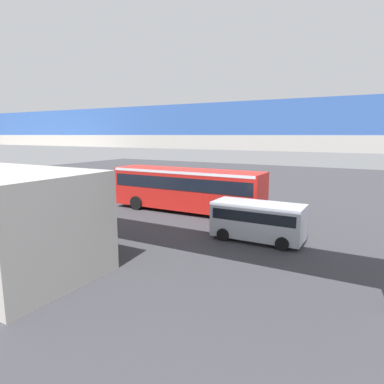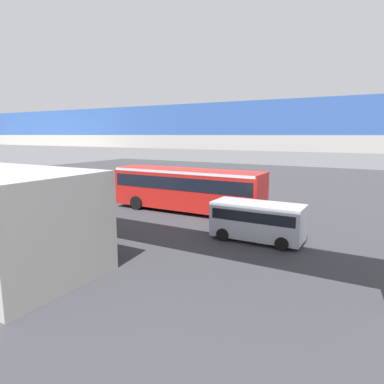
{
  "view_description": "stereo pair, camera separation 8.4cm",
  "coord_description": "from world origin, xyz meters",
  "px_view_note": "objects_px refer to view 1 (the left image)",
  "views": [
    {
      "loc": [
        -13.31,
        21.95,
        5.63
      ],
      "look_at": [
        -1.86,
        1.46,
        1.6
      ],
      "focal_mm": 31.28,
      "sensor_mm": 36.0,
      "label": 1
    },
    {
      "loc": [
        -13.38,
        21.91,
        5.63
      ],
      "look_at": [
        -1.86,
        1.46,
        1.6
      ],
      "focal_mm": 31.28,
      "sensor_mm": 36.0,
      "label": 2
    }
  ],
  "objects_px": {
    "bicycle_green": "(41,196)",
    "city_bus": "(187,186)",
    "pedestrian": "(174,188)",
    "bicycle_black": "(30,202)",
    "bicycle_blue": "(29,198)",
    "parked_van": "(258,219)"
  },
  "relations": [
    {
      "from": "city_bus",
      "to": "bicycle_black",
      "type": "relative_size",
      "value": 6.52
    },
    {
      "from": "bicycle_blue",
      "to": "pedestrian",
      "type": "relative_size",
      "value": 0.99
    },
    {
      "from": "city_bus",
      "to": "pedestrian",
      "type": "distance_m",
      "value": 6.01
    },
    {
      "from": "bicycle_blue",
      "to": "pedestrian",
      "type": "distance_m",
      "value": 12.38
    },
    {
      "from": "parked_van",
      "to": "pedestrian",
      "type": "relative_size",
      "value": 2.68
    },
    {
      "from": "bicycle_green",
      "to": "city_bus",
      "type": "bearing_deg",
      "value": -169.24
    },
    {
      "from": "city_bus",
      "to": "bicycle_black",
      "type": "xyz_separation_m",
      "value": [
        11.67,
        4.57,
        -1.51
      ]
    },
    {
      "from": "bicycle_blue",
      "to": "bicycle_green",
      "type": "distance_m",
      "value": 1.02
    },
    {
      "from": "bicycle_black",
      "to": "bicycle_blue",
      "type": "height_order",
      "value": "same"
    },
    {
      "from": "bicycle_black",
      "to": "parked_van",
      "type": "bearing_deg",
      "value": -178.4
    },
    {
      "from": "bicycle_black",
      "to": "pedestrian",
      "type": "distance_m",
      "value": 11.95
    },
    {
      "from": "bicycle_blue",
      "to": "bicycle_green",
      "type": "height_order",
      "value": "same"
    },
    {
      "from": "bicycle_green",
      "to": "pedestrian",
      "type": "xyz_separation_m",
      "value": [
        -9.22,
        -6.97,
        0.51
      ]
    },
    {
      "from": "pedestrian",
      "to": "parked_van",
      "type": "bearing_deg",
      "value": 141.27
    },
    {
      "from": "city_bus",
      "to": "parked_van",
      "type": "bearing_deg",
      "value": 149.05
    },
    {
      "from": "city_bus",
      "to": "pedestrian",
      "type": "xyz_separation_m",
      "value": [
        3.88,
        -4.48,
        -1.0
      ]
    },
    {
      "from": "bicycle_green",
      "to": "pedestrian",
      "type": "relative_size",
      "value": 0.99
    },
    {
      "from": "bicycle_black",
      "to": "bicycle_green",
      "type": "distance_m",
      "value": 2.52
    },
    {
      "from": "bicycle_black",
      "to": "bicycle_blue",
      "type": "distance_m",
      "value": 2.01
    },
    {
      "from": "parked_van",
      "to": "bicycle_black",
      "type": "bearing_deg",
      "value": 1.6
    },
    {
      "from": "city_bus",
      "to": "bicycle_black",
      "type": "height_order",
      "value": "city_bus"
    },
    {
      "from": "parked_van",
      "to": "pedestrian",
      "type": "bearing_deg",
      "value": -38.73
    }
  ]
}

